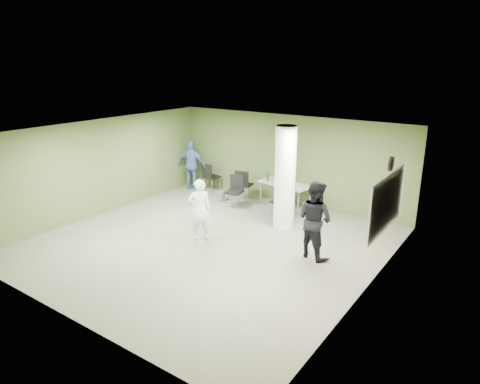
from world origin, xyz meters
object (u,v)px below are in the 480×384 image
Objects in this scene: man_blue at (192,165)px; woman_white at (200,210)px; man_black at (315,219)px; chair_back_left at (210,175)px; folding_table at (285,185)px.

woman_white is at bearing 120.68° from man_blue.
woman_white is 0.87× the size of man_black.
folding_table is at bearing -174.27° from chair_back_left.
man_black is at bearing 160.55° from chair_back_left.
man_blue is at bearing -91.38° from woman_white.
man_blue is at bearing -167.35° from folding_table.
woman_white is 2.91m from man_black.
woman_white reaches higher than chair_back_left.
folding_table is 0.99× the size of man_blue.
man_black reaches higher than woman_white.
chair_back_left is at bearing -171.91° from folding_table.
man_blue is (-5.87, 2.48, -0.03)m from man_black.
man_black is (2.25, -2.63, 0.18)m from folding_table.
woman_white is (2.49, -3.49, 0.23)m from chair_back_left.
chair_back_left is 5.97m from man_black.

